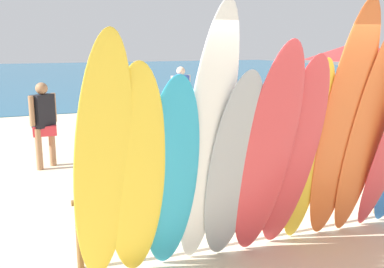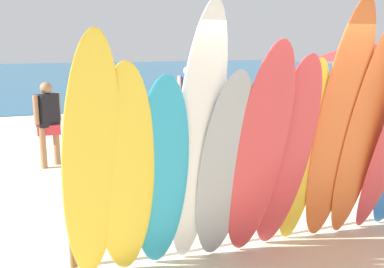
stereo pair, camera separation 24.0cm
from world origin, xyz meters
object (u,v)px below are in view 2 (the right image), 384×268
object	(u,v)px
surfboard_teal_2	(160,179)
surfboard_red_5	(259,158)
beach_umbrella	(364,51)
beachgoer_strolling	(102,107)
surfboard_red_6	(286,159)
surfboard_white_3	(197,146)
surfboard_yellow_1	(125,178)
surfboard_yellow_0	(91,169)
surfboard_orange_9	(364,134)
surfboard_orange_8	(338,129)
beachgoer_by_water	(188,94)
beachgoer_near_rack	(48,118)
surfboard_rack	(246,189)
beach_chair_blue	(312,140)
surfboard_grey_4	(224,172)
surfboard_yellow_7	(302,156)

from	to	relation	value
surfboard_teal_2	surfboard_red_5	xyz separation A→B (m)	(0.99, -0.11, 0.15)
beach_umbrella	beachgoer_strolling	bearing A→B (deg)	145.82
surfboard_red_6	surfboard_white_3	bearing A→B (deg)	-176.18
surfboard_yellow_1	surfboard_yellow_0	bearing A→B (deg)	-164.16
surfboard_yellow_0	beach_umbrella	xyz separation A→B (m)	(5.68, 3.18, 0.95)
surfboard_teal_2	beach_umbrella	size ratio (longest dim) A/B	0.92
surfboard_white_3	beach_umbrella	distance (m)	5.72
surfboard_orange_9	beach_umbrella	world-z (taller)	surfboard_orange_9
surfboard_red_5	surfboard_orange_8	xyz separation A→B (m)	(1.04, 0.12, 0.21)
surfboard_white_3	surfboard_orange_9	xyz separation A→B (m)	(2.06, 0.08, -0.04)
surfboard_yellow_0	surfboard_orange_8	world-z (taller)	surfboard_orange_8
surfboard_white_3	beachgoer_by_water	size ratio (longest dim) A/B	1.64
surfboard_orange_8	beachgoer_by_water	size ratio (longest dim) A/B	1.66
surfboard_red_6	beachgoer_near_rack	world-z (taller)	surfboard_red_6
surfboard_rack	beach_chair_blue	distance (m)	3.93
surfboard_white_3	surfboard_red_6	xyz separation A→B (m)	(1.03, 0.05, -0.23)
surfboard_yellow_1	beach_umbrella	size ratio (longest dim) A/B	0.96
surfboard_white_3	surfboard_red_5	world-z (taller)	surfboard_white_3
surfboard_grey_4	beachgoer_near_rack	world-z (taller)	surfboard_grey_4
beachgoer_by_water	beach_umbrella	xyz separation A→B (m)	(2.23, -4.04, 1.18)
surfboard_yellow_7	surfboard_orange_8	bearing A→B (deg)	-15.60
surfboard_yellow_0	surfboard_orange_9	bearing A→B (deg)	-1.85
surfboard_red_5	beach_umbrella	bearing A→B (deg)	40.18
surfboard_grey_4	beachgoer_by_water	bearing A→B (deg)	75.13
surfboard_red_6	surfboard_orange_8	bearing A→B (deg)	4.43
surfboard_red_6	beach_chair_blue	distance (m)	4.27
surfboard_grey_4	surfboard_red_6	world-z (taller)	surfboard_red_6
beachgoer_strolling	beach_chair_blue	xyz separation A→B (m)	(3.65, -3.02, -0.44)
surfboard_white_3	surfboard_yellow_1	bearing A→B (deg)	174.94
surfboard_yellow_7	beach_umbrella	bearing A→B (deg)	42.14
surfboard_red_5	surfboard_red_6	size ratio (longest dim) A/B	1.06
surfboard_red_6	beachgoer_by_water	world-z (taller)	surfboard_red_6
beachgoer_near_rack	beach_chair_blue	xyz separation A→B (m)	(4.91, -1.41, -0.50)
surfboard_grey_4	beach_umbrella	xyz separation A→B (m)	(4.39, 3.14, 1.12)
surfboard_grey_4	surfboard_orange_9	bearing A→B (deg)	3.44
surfboard_red_6	surfboard_orange_8	xyz separation A→B (m)	(0.67, 0.04, 0.27)
surfboard_teal_2	surfboard_orange_9	xyz separation A→B (m)	(2.40, 0.01, 0.27)
surfboard_red_5	beachgoer_near_rack	distance (m)	5.11
beachgoer_by_water	surfboard_yellow_7	bearing A→B (deg)	61.43
surfboard_orange_8	beach_chair_blue	xyz separation A→B (m)	(2.00, 3.22, -0.96)
surfboard_white_3	surfboard_orange_8	world-z (taller)	surfboard_orange_8
surfboard_yellow_1	beachgoer_by_water	size ratio (longest dim) A/B	1.33
surfboard_grey_4	beachgoer_strolling	bearing A→B (deg)	94.21
beach_chair_blue	beachgoer_by_water	bearing A→B (deg)	119.00
beachgoer_near_rack	beach_umbrella	bearing A→B (deg)	126.78
surfboard_teal_2	surfboard_grey_4	world-z (taller)	surfboard_grey_4
surfboard_rack	surfboard_red_5	xyz separation A→B (m)	(-0.20, -0.64, 0.56)
surfboard_orange_8	beach_chair_blue	world-z (taller)	surfboard_orange_8
surfboard_orange_8	beachgoer_strolling	xyz separation A→B (m)	(-1.65, 6.24, -0.52)
surfboard_red_5	surfboard_red_6	world-z (taller)	surfboard_red_5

